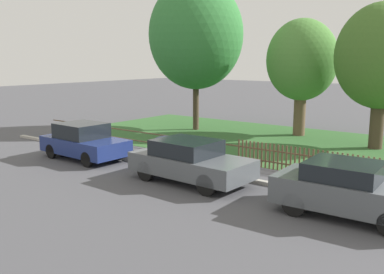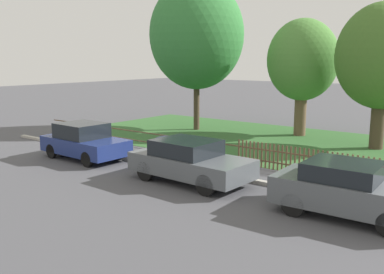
{
  "view_description": "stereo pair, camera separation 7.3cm",
  "coord_description": "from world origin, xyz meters",
  "px_view_note": "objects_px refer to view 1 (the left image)",
  "views": [
    {
      "loc": [
        1.83,
        -11.87,
        3.98
      ],
      "look_at": [
        -7.79,
        0.71,
        1.1
      ],
      "focal_mm": 40.0,
      "sensor_mm": 36.0,
      "label": 1
    },
    {
      "loc": [
        1.88,
        -11.82,
        3.98
      ],
      "look_at": [
        -7.79,
        0.71,
        1.1
      ],
      "focal_mm": 40.0,
      "sensor_mm": 36.0,
      "label": 2
    }
  ],
  "objects_px": {
    "parked_car_black_saloon": "(190,161)",
    "tree_behind_motorcycle": "(302,61)",
    "covered_motorcycle": "(170,146)",
    "tree_nearest_kerb": "(196,35)",
    "parked_car_silver_hatchback": "(84,141)",
    "parked_car_navy_estate": "(349,189)",
    "tree_mid_park": "(382,57)"
  },
  "relations": [
    {
      "from": "parked_car_silver_hatchback",
      "to": "tree_mid_park",
      "type": "height_order",
      "value": "tree_mid_park"
    },
    {
      "from": "parked_car_black_saloon",
      "to": "tree_behind_motorcycle",
      "type": "relative_size",
      "value": 0.68
    },
    {
      "from": "covered_motorcycle",
      "to": "tree_behind_motorcycle",
      "type": "distance_m",
      "value": 9.39
    },
    {
      "from": "parked_car_silver_hatchback",
      "to": "parked_car_navy_estate",
      "type": "height_order",
      "value": "parked_car_silver_hatchback"
    },
    {
      "from": "covered_motorcycle",
      "to": "tree_mid_park",
      "type": "bearing_deg",
      "value": 52.38
    },
    {
      "from": "tree_nearest_kerb",
      "to": "tree_mid_park",
      "type": "height_order",
      "value": "tree_nearest_kerb"
    },
    {
      "from": "covered_motorcycle",
      "to": "tree_mid_park",
      "type": "height_order",
      "value": "tree_mid_park"
    },
    {
      "from": "parked_car_navy_estate",
      "to": "tree_nearest_kerb",
      "type": "bearing_deg",
      "value": 140.91
    },
    {
      "from": "covered_motorcycle",
      "to": "parked_car_navy_estate",
      "type": "bearing_deg",
      "value": -13.66
    },
    {
      "from": "covered_motorcycle",
      "to": "parked_car_silver_hatchback",
      "type": "bearing_deg",
      "value": -149.26
    },
    {
      "from": "parked_car_black_saloon",
      "to": "covered_motorcycle",
      "type": "distance_m",
      "value": 3.04
    },
    {
      "from": "parked_car_black_saloon",
      "to": "tree_nearest_kerb",
      "type": "height_order",
      "value": "tree_nearest_kerb"
    },
    {
      "from": "tree_nearest_kerb",
      "to": "tree_mid_park",
      "type": "xyz_separation_m",
      "value": [
        9.64,
        0.7,
        -1.22
      ]
    },
    {
      "from": "parked_car_silver_hatchback",
      "to": "tree_mid_park",
      "type": "distance_m",
      "value": 13.27
    },
    {
      "from": "tree_mid_park",
      "to": "tree_behind_motorcycle",
      "type": "bearing_deg",
      "value": 164.75
    },
    {
      "from": "tree_nearest_kerb",
      "to": "tree_behind_motorcycle",
      "type": "bearing_deg",
      "value": 18.5
    },
    {
      "from": "covered_motorcycle",
      "to": "tree_nearest_kerb",
      "type": "xyz_separation_m",
      "value": [
        -3.83,
        6.8,
        4.7
      ]
    },
    {
      "from": "parked_car_black_saloon",
      "to": "covered_motorcycle",
      "type": "relative_size",
      "value": 2.2
    },
    {
      "from": "parked_car_silver_hatchback",
      "to": "tree_mid_park",
      "type": "bearing_deg",
      "value": 47.77
    },
    {
      "from": "parked_car_silver_hatchback",
      "to": "covered_motorcycle",
      "type": "distance_m",
      "value": 3.53
    },
    {
      "from": "parked_car_navy_estate",
      "to": "tree_behind_motorcycle",
      "type": "xyz_separation_m",
      "value": [
        -5.91,
        10.49,
        3.19
      ]
    },
    {
      "from": "parked_car_silver_hatchback",
      "to": "parked_car_black_saloon",
      "type": "xyz_separation_m",
      "value": [
        5.46,
        -0.04,
        0.0
      ]
    },
    {
      "from": "parked_car_black_saloon",
      "to": "parked_car_navy_estate",
      "type": "bearing_deg",
      "value": 1.63
    },
    {
      "from": "parked_car_navy_estate",
      "to": "tree_behind_motorcycle",
      "type": "distance_m",
      "value": 12.46
    },
    {
      "from": "parked_car_black_saloon",
      "to": "tree_mid_park",
      "type": "bearing_deg",
      "value": 71.89
    },
    {
      "from": "tree_nearest_kerb",
      "to": "covered_motorcycle",
      "type": "bearing_deg",
      "value": -60.64
    },
    {
      "from": "tree_nearest_kerb",
      "to": "tree_mid_park",
      "type": "bearing_deg",
      "value": 4.13
    },
    {
      "from": "parked_car_black_saloon",
      "to": "tree_behind_motorcycle",
      "type": "distance_m",
      "value": 10.98
    },
    {
      "from": "tree_behind_motorcycle",
      "to": "tree_nearest_kerb",
      "type": "bearing_deg",
      "value": -161.5
    },
    {
      "from": "parked_car_navy_estate",
      "to": "parked_car_black_saloon",
      "type": "bearing_deg",
      "value": 177.96
    },
    {
      "from": "parked_car_navy_estate",
      "to": "tree_mid_park",
      "type": "xyz_separation_m",
      "value": [
        -1.74,
        9.36,
        3.37
      ]
    },
    {
      "from": "parked_car_black_saloon",
      "to": "parked_car_navy_estate",
      "type": "xyz_separation_m",
      "value": [
        5.13,
        -0.02,
        0.01
      ]
    }
  ]
}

